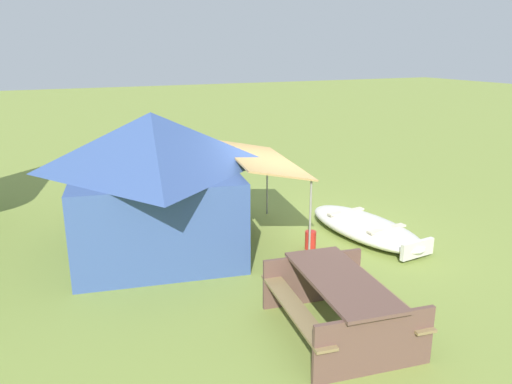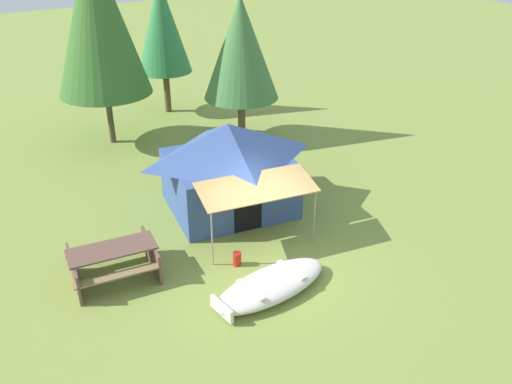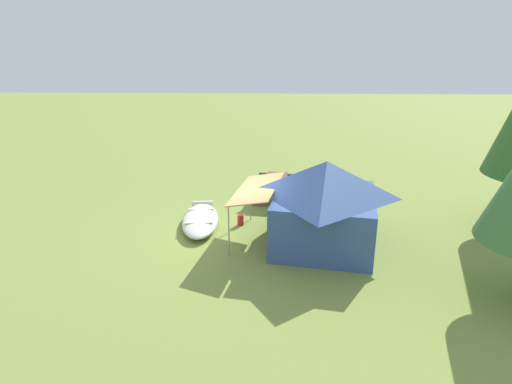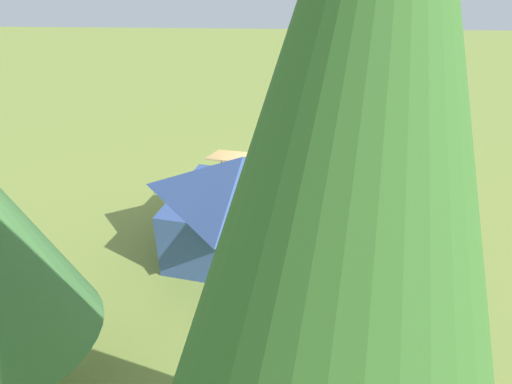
{
  "view_description": "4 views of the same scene",
  "coord_description": "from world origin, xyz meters",
  "px_view_note": "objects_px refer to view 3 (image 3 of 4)",
  "views": [
    {
      "loc": [
        -8.2,
        4.73,
        3.63
      ],
      "look_at": [
        -0.55,
        1.21,
        1.18
      ],
      "focal_mm": 35.24,
      "sensor_mm": 36.0,
      "label": 1
    },
    {
      "loc": [
        -6.18,
        -9.09,
        7.63
      ],
      "look_at": [
        0.35,
        1.06,
        1.28
      ],
      "focal_mm": 38.2,
      "sensor_mm": 36.0,
      "label": 2
    },
    {
      "loc": [
        12.5,
        1.2,
        5.66
      ],
      "look_at": [
        -0.56,
        0.71,
        1.21
      ],
      "focal_mm": 30.82,
      "sensor_mm": 36.0,
      "label": 3
    },
    {
      "loc": [
        -0.23,
        10.97,
        6.15
      ],
      "look_at": [
        0.35,
        1.12,
        0.76
      ],
      "focal_mm": 28.78,
      "sensor_mm": 36.0,
      "label": 4
    }
  ],
  "objects_px": {
    "canvas_cabin_tent": "(325,202)",
    "picnic_table": "(275,186)",
    "beached_rowboat": "(200,220)",
    "fuel_can": "(241,220)",
    "cooler_box": "(290,222)"
  },
  "relations": [
    {
      "from": "beached_rowboat",
      "to": "cooler_box",
      "type": "relative_size",
      "value": 6.5
    },
    {
      "from": "beached_rowboat",
      "to": "canvas_cabin_tent",
      "type": "bearing_deg",
      "value": 72.68
    },
    {
      "from": "picnic_table",
      "to": "fuel_can",
      "type": "height_order",
      "value": "picnic_table"
    },
    {
      "from": "canvas_cabin_tent",
      "to": "cooler_box",
      "type": "xyz_separation_m",
      "value": [
        -1.14,
        -0.93,
        -1.12
      ]
    },
    {
      "from": "beached_rowboat",
      "to": "fuel_can",
      "type": "relative_size",
      "value": 8.66
    },
    {
      "from": "canvas_cabin_tent",
      "to": "picnic_table",
      "type": "xyz_separation_m",
      "value": [
        -3.91,
        -1.41,
        -0.81
      ]
    },
    {
      "from": "beached_rowboat",
      "to": "fuel_can",
      "type": "height_order",
      "value": "beached_rowboat"
    },
    {
      "from": "canvas_cabin_tent",
      "to": "beached_rowboat",
      "type": "bearing_deg",
      "value": -107.32
    },
    {
      "from": "cooler_box",
      "to": "fuel_can",
      "type": "distance_m",
      "value": 1.61
    },
    {
      "from": "beached_rowboat",
      "to": "cooler_box",
      "type": "bearing_deg",
      "value": 88.92
    },
    {
      "from": "cooler_box",
      "to": "beached_rowboat",
      "type": "bearing_deg",
      "value": -91.08
    },
    {
      "from": "canvas_cabin_tent",
      "to": "fuel_can",
      "type": "distance_m",
      "value": 3.06
    },
    {
      "from": "beached_rowboat",
      "to": "picnic_table",
      "type": "bearing_deg",
      "value": 138.19
    },
    {
      "from": "canvas_cabin_tent",
      "to": "fuel_can",
      "type": "bearing_deg",
      "value": -116.92
    },
    {
      "from": "beached_rowboat",
      "to": "cooler_box",
      "type": "xyz_separation_m",
      "value": [
        0.05,
        2.91,
        -0.02
      ]
    }
  ]
}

